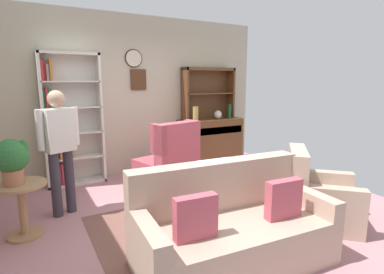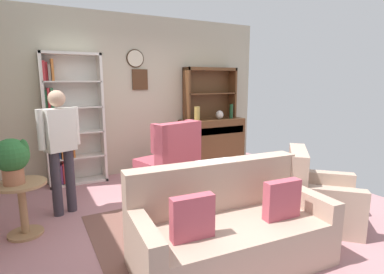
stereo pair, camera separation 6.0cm
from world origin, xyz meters
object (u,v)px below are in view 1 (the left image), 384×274
at_px(vase_tall, 195,114).
at_px(person_reading, 60,144).
at_px(bottle_wine, 229,111).
at_px(plant_stand, 22,204).
at_px(vase_round, 218,115).
at_px(potted_plant_large, 11,159).
at_px(wingback_chair, 169,163).
at_px(couch_floral, 231,230).
at_px(bookshelf, 68,123).
at_px(armchair_floral, 318,199).
at_px(sideboard, 210,139).
at_px(sideboard_hutch, 208,86).

distance_m(vase_tall, person_reading, 2.68).
relative_size(bottle_wine, plant_stand, 0.48).
xyz_separation_m(vase_round, potted_plant_large, (-3.51, -1.43, -0.12)).
bearing_deg(wingback_chair, couch_floral, -99.68).
height_order(bookshelf, vase_tall, bookshelf).
xyz_separation_m(bookshelf, armchair_floral, (2.37, -2.89, -0.72)).
relative_size(sideboard, couch_floral, 0.70).
xyz_separation_m(couch_floral, person_reading, (-1.24, 1.86, 0.59)).
relative_size(bottle_wine, armchair_floral, 0.27).
distance_m(vase_tall, bottle_wine, 0.78).
height_order(sideboard_hutch, vase_tall, sideboard_hutch).
relative_size(potted_plant_large, person_reading, 0.31).
bearing_deg(plant_stand, couch_floral, -40.78).
relative_size(plant_stand, person_reading, 0.39).
distance_m(bookshelf, person_reading, 1.20).
relative_size(vase_round, armchair_floral, 0.16).
bearing_deg(couch_floral, bookshelf, 108.26).
xyz_separation_m(bookshelf, couch_floral, (1.00, -3.02, -0.69)).
xyz_separation_m(vase_round, plant_stand, (-3.45, -1.42, -0.63)).
bearing_deg(sideboard_hutch, vase_round, -53.52).
distance_m(vase_round, person_reading, 3.17).
height_order(bookshelf, vase_round, bookshelf).
distance_m(vase_tall, potted_plant_large, 3.31).
distance_m(bookshelf, vase_round, 2.77).
bearing_deg(wingback_chair, plant_stand, -161.33).
xyz_separation_m(vase_tall, bottle_wine, (0.78, -0.01, 0.01)).
bearing_deg(bottle_wine, vase_tall, 179.34).
bearing_deg(plant_stand, sideboard, 24.04).
height_order(bookshelf, couch_floral, bookshelf).
relative_size(sideboard, vase_round, 7.65).
relative_size(vase_tall, person_reading, 0.17).
height_order(vase_tall, wingback_chair, vase_tall).
bearing_deg(potted_plant_large, bookshelf, 64.82).
height_order(vase_round, potted_plant_large, vase_round).
bearing_deg(armchair_floral, sideboard, 84.66).
relative_size(sideboard_hutch, plant_stand, 1.83).
xyz_separation_m(bookshelf, plant_stand, (-0.69, -1.57, -0.63)).
distance_m(vase_tall, wingback_chair, 1.31).
bearing_deg(sideboard_hutch, armchair_floral, -95.14).
distance_m(bottle_wine, couch_floral, 3.58).
xyz_separation_m(vase_tall, potted_plant_large, (-2.99, -1.42, -0.17)).
xyz_separation_m(vase_round, couch_floral, (-1.76, -2.87, -0.69)).
relative_size(bookshelf, plant_stand, 3.49).
relative_size(sideboard_hutch, wingback_chair, 1.05).
distance_m(sideboard, wingback_chair, 1.50).
height_order(bookshelf, bottle_wine, bookshelf).
height_order(plant_stand, potted_plant_large, potted_plant_large).
distance_m(sideboard, plant_stand, 3.64).
xyz_separation_m(vase_tall, armchair_floral, (0.13, -2.72, -0.76)).
bearing_deg(couch_floral, armchair_floral, 5.78).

